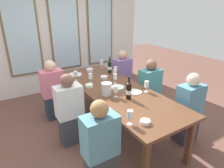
% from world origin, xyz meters
% --- Properties ---
extents(ground_plane, '(12.00, 12.00, 0.00)m').
position_xyz_m(ground_plane, '(0.00, 0.00, 0.00)').
color(ground_plane, brown).
extents(back_wall_with_windows, '(4.14, 0.10, 2.90)m').
position_xyz_m(back_wall_with_windows, '(0.00, 2.23, 1.45)').
color(back_wall_with_windows, silver).
rests_on(back_wall_with_windows, ground).
extents(dining_table, '(0.94, 2.62, 0.74)m').
position_xyz_m(dining_table, '(0.00, 0.00, 0.67)').
color(dining_table, brown).
rests_on(dining_table, ground).
extents(white_plate_0, '(0.22, 0.22, 0.01)m').
position_xyz_m(white_plate_0, '(0.19, -0.28, 0.74)').
color(white_plate_0, white).
rests_on(white_plate_0, dining_table).
extents(white_plate_1, '(0.27, 0.27, 0.01)m').
position_xyz_m(white_plate_1, '(-0.29, 0.98, 0.74)').
color(white_plate_1, white).
rests_on(white_plate_1, dining_table).
extents(white_plate_2, '(0.23, 0.23, 0.01)m').
position_xyz_m(white_plate_2, '(0.07, 0.02, 0.74)').
color(white_plate_2, white).
rests_on(white_plate_2, dining_table).
extents(metal_pitcher, '(0.16, 0.16, 0.19)m').
position_xyz_m(metal_pitcher, '(-0.23, -0.14, 0.84)').
color(metal_pitcher, silver).
rests_on(metal_pitcher, dining_table).
extents(wine_bottle_0, '(0.08, 0.08, 0.33)m').
position_xyz_m(wine_bottle_0, '(-0.03, -0.42, 0.87)').
color(wine_bottle_0, black).
rests_on(wine_bottle_0, dining_table).
extents(wine_bottle_1, '(0.08, 0.08, 0.32)m').
position_xyz_m(wine_bottle_1, '(0.35, 0.73, 0.86)').
color(wine_bottle_1, black).
rests_on(wine_bottle_1, dining_table).
extents(tasting_bowl_0, '(0.14, 0.14, 0.05)m').
position_xyz_m(tasting_bowl_0, '(0.06, 1.04, 0.76)').
color(tasting_bowl_0, white).
rests_on(tasting_bowl_0, dining_table).
extents(tasting_bowl_1, '(0.12, 0.12, 0.04)m').
position_xyz_m(tasting_bowl_1, '(-0.25, -1.03, 0.76)').
color(tasting_bowl_1, white).
rests_on(tasting_bowl_1, dining_table).
extents(tasting_bowl_2, '(0.13, 0.13, 0.05)m').
position_xyz_m(tasting_bowl_2, '(-0.32, 0.27, 0.76)').
color(tasting_bowl_2, white).
rests_on(tasting_bowl_2, dining_table).
extents(tasting_bowl_3, '(0.13, 0.13, 0.04)m').
position_xyz_m(tasting_bowl_3, '(0.10, 0.51, 0.76)').
color(tasting_bowl_3, white).
rests_on(tasting_bowl_3, dining_table).
extents(wine_glass_0, '(0.07, 0.07, 0.17)m').
position_xyz_m(wine_glass_0, '(0.35, 0.52, 0.86)').
color(wine_glass_0, white).
rests_on(wine_glass_0, dining_table).
extents(wine_glass_1, '(0.07, 0.07, 0.17)m').
position_xyz_m(wine_glass_1, '(-0.39, 0.68, 0.86)').
color(wine_glass_1, white).
rests_on(wine_glass_1, dining_table).
extents(wine_glass_2, '(0.07, 0.07, 0.17)m').
position_xyz_m(wine_glass_2, '(0.35, -0.36, 0.86)').
color(wine_glass_2, white).
rests_on(wine_glass_2, dining_table).
extents(wine_glass_3, '(0.07, 0.07, 0.17)m').
position_xyz_m(wine_glass_3, '(-0.22, 0.42, 0.86)').
color(wine_glass_3, white).
rests_on(wine_glass_3, dining_table).
extents(wine_glass_4, '(0.07, 0.07, 0.17)m').
position_xyz_m(wine_glass_4, '(0.25, 0.39, 0.86)').
color(wine_glass_4, white).
rests_on(wine_glass_4, dining_table).
extents(wine_glass_5, '(0.07, 0.07, 0.17)m').
position_xyz_m(wine_glass_5, '(-0.41, -0.95, 0.86)').
color(wine_glass_5, white).
rests_on(wine_glass_5, dining_table).
extents(wine_glass_6, '(0.07, 0.07, 0.17)m').
position_xyz_m(wine_glass_6, '(-0.15, -0.27, 0.86)').
color(wine_glass_6, white).
rests_on(wine_glass_6, dining_table).
extents(wine_glass_7, '(0.07, 0.07, 0.17)m').
position_xyz_m(wine_glass_7, '(0.38, 1.11, 0.86)').
color(wine_glass_7, white).
rests_on(wine_glass_7, dining_table).
extents(wine_glass_8, '(0.07, 0.07, 0.17)m').
position_xyz_m(wine_glass_8, '(0.13, 0.19, 0.86)').
color(wine_glass_8, white).
rests_on(wine_glass_8, dining_table).
extents(seated_person_0, '(0.38, 0.24, 1.11)m').
position_xyz_m(seated_person_0, '(-0.76, 0.89, 0.53)').
color(seated_person_0, '#263242').
rests_on(seated_person_0, ground).
extents(seated_person_1, '(0.38, 0.24, 1.11)m').
position_xyz_m(seated_person_1, '(0.76, 0.89, 0.53)').
color(seated_person_1, '#2E2139').
rests_on(seated_person_1, ground).
extents(seated_person_2, '(0.38, 0.24, 1.11)m').
position_xyz_m(seated_person_2, '(-0.76, 0.04, 0.53)').
color(seated_person_2, '#363841').
rests_on(seated_person_2, ground).
extents(seated_person_3, '(0.38, 0.24, 1.11)m').
position_xyz_m(seated_person_3, '(0.76, -0.00, 0.53)').
color(seated_person_3, '#3A303E').
rests_on(seated_person_3, ground).
extents(seated_person_4, '(0.38, 0.24, 1.11)m').
position_xyz_m(seated_person_4, '(-0.76, -0.90, 0.53)').
color(seated_person_4, '#33383D').
rests_on(seated_person_4, ground).
extents(seated_person_5, '(0.38, 0.24, 1.11)m').
position_xyz_m(seated_person_5, '(0.76, -0.86, 0.53)').
color(seated_person_5, '#393143').
rests_on(seated_person_5, ground).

